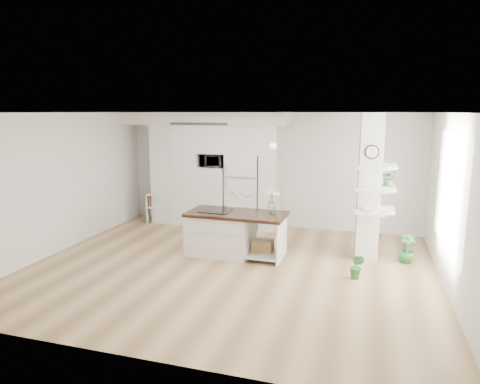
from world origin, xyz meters
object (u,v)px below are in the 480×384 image
object	(u,v)px
kitchen_island	(227,232)
floor_plant_a	(357,267)
refrigerator	(244,191)
bookshelf	(161,210)

from	to	relation	value
kitchen_island	floor_plant_a	bearing A→B (deg)	-11.85
refrigerator	floor_plant_a	xyz separation A→B (m)	(2.68, -2.59, -0.66)
kitchen_island	floor_plant_a	size ratio (longest dim) A/B	4.38
refrigerator	floor_plant_a	size ratio (longest dim) A/B	4.05
bookshelf	floor_plant_a	bearing A→B (deg)	-46.29
refrigerator	kitchen_island	xyz separation A→B (m)	(0.23, -2.01, -0.43)
kitchen_island	bookshelf	distance (m)	2.97
kitchen_island	floor_plant_a	xyz separation A→B (m)	(2.45, -0.58, -0.23)
bookshelf	floor_plant_a	size ratio (longest dim) A/B	1.70
kitchen_island	bookshelf	bearing A→B (deg)	143.32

